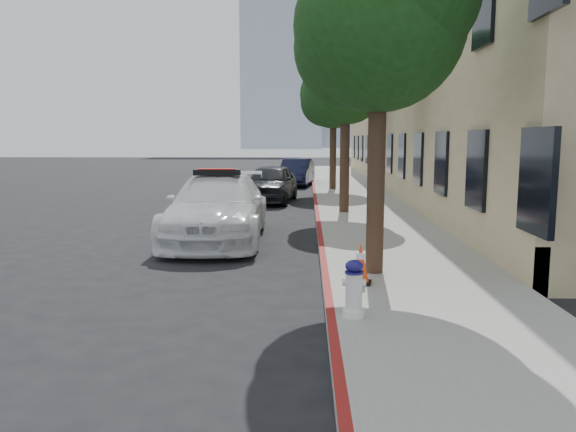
% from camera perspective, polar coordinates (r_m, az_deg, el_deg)
% --- Properties ---
extents(ground, '(120.00, 120.00, 0.00)m').
position_cam_1_polar(ground, '(11.85, -6.55, -3.99)').
color(ground, black).
rests_on(ground, ground).
extents(sidewalk, '(3.20, 50.00, 0.15)m').
position_cam_1_polar(sidewalk, '(21.68, 6.86, 1.61)').
color(sidewalk, gray).
rests_on(sidewalk, ground).
extents(curb_strip, '(0.12, 50.00, 0.15)m').
position_cam_1_polar(curb_strip, '(21.60, 2.79, 1.64)').
color(curb_strip, maroon).
rests_on(curb_strip, ground).
extents(building, '(8.00, 36.00, 10.00)m').
position_cam_1_polar(building, '(27.62, 18.08, 12.87)').
color(building, tan).
rests_on(building, ground).
extents(tower_left, '(18.00, 14.00, 60.00)m').
position_cam_1_polar(tower_left, '(134.45, -0.57, 19.75)').
color(tower_left, '#9EA8B7').
rests_on(tower_left, ground).
extents(tower_right, '(14.00, 14.00, 44.00)m').
position_cam_1_polar(tower_right, '(147.95, 4.93, 15.49)').
color(tower_right, '#9EA8B7').
rests_on(tower_right, ground).
extents(tree_near, '(2.92, 2.82, 5.62)m').
position_cam_1_polar(tree_near, '(9.71, 9.45, 18.73)').
color(tree_near, black).
rests_on(tree_near, sidewalk).
extents(tree_mid, '(2.77, 2.64, 5.43)m').
position_cam_1_polar(tree_mid, '(17.58, 5.99, 13.51)').
color(tree_mid, black).
rests_on(tree_mid, sidewalk).
extents(tree_far, '(3.10, 3.00, 5.81)m').
position_cam_1_polar(tree_far, '(25.56, 4.72, 12.27)').
color(tree_far, black).
rests_on(tree_far, sidewalk).
extents(police_car, '(2.36, 5.48, 1.72)m').
position_cam_1_polar(police_car, '(13.50, -7.16, 0.85)').
color(police_car, white).
rests_on(police_car, ground).
extents(parked_car_mid, '(2.16, 4.42, 1.45)m').
position_cam_1_polar(parked_car_mid, '(21.52, -1.78, 3.36)').
color(parked_car_mid, black).
rests_on(parked_car_mid, ground).
extents(parked_car_far, '(1.92, 4.31, 1.38)m').
position_cam_1_polar(parked_car_far, '(29.00, 0.89, 4.47)').
color(parked_car_far, '#141734').
rests_on(parked_car_far, ground).
extents(fire_hydrant, '(0.31, 0.29, 0.75)m').
position_cam_1_polar(fire_hydrant, '(7.32, 6.71, -7.36)').
color(fire_hydrant, silver).
rests_on(fire_hydrant, sidewalk).
extents(traffic_cone, '(0.40, 0.40, 0.66)m').
position_cam_1_polar(traffic_cone, '(8.96, 7.38, -4.78)').
color(traffic_cone, black).
rests_on(traffic_cone, sidewalk).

